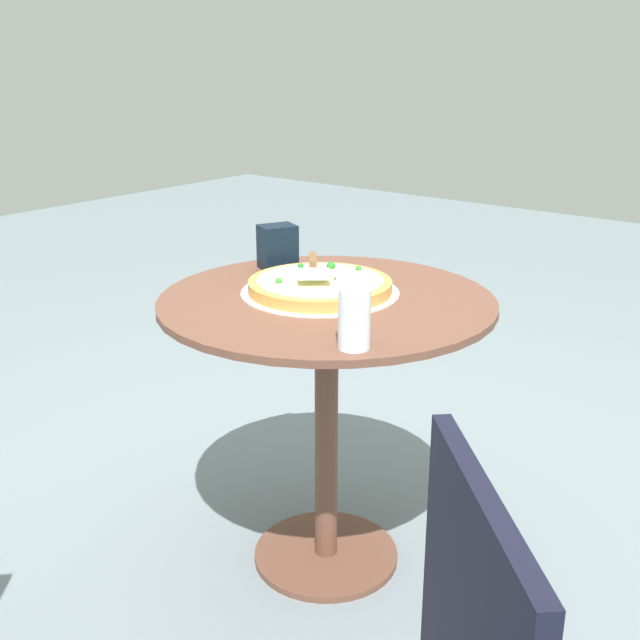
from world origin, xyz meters
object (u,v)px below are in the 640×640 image
pizza_on_tray (320,286)px  drinking_cup (354,319)px  patio_table (327,364)px  pizza_server (313,266)px  napkin_dispenser (278,247)px

pizza_on_tray → drinking_cup: size_ratio=3.13×
pizza_on_tray → drinking_cup: 0.39m
patio_table → pizza_server: size_ratio=4.26×
pizza_server → napkin_dispenser: size_ratio=1.61×
patio_table → drinking_cup: bearing=136.9°
patio_table → pizza_on_tray: size_ratio=2.09×
pizza_on_tray → napkin_dispenser: bearing=-25.5°
pizza_on_tray → napkin_dispenser: size_ratio=3.28×
pizza_server → napkin_dispenser: 0.22m
pizza_on_tray → drinking_cup: drinking_cup is taller
napkin_dispenser → pizza_server: bearing=-90.6°
pizza_server → drinking_cup: size_ratio=1.54×
patio_table → pizza_on_tray: bearing=-28.7°
drinking_cup → napkin_dispenser: drinking_cup is taller
patio_table → drinking_cup: (-0.25, 0.24, 0.24)m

